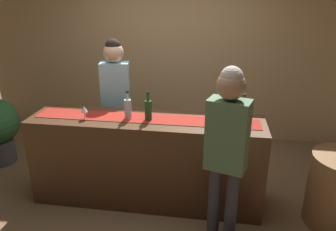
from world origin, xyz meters
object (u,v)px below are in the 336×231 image
Objects in this scene: wine_bottle_clear at (128,109)px; wine_glass_near_customer at (210,115)px; wine_bottle_green at (148,110)px; customer_sipping at (227,142)px; wine_glass_mid_counter at (84,109)px; bartender at (116,93)px; wine_bottle_amber at (243,112)px.

wine_glass_near_customer is (0.84, -0.02, -0.01)m from wine_bottle_clear.
customer_sipping is (0.79, -0.54, -0.05)m from wine_bottle_green.
customer_sipping reaches higher than wine_bottle_green.
bartender is at bearing 79.64° from wine_glass_mid_counter.
wine_bottle_green is at bearing -1.08° from wine_bottle_clear.
wine_bottle_amber is 1.61m from wine_glass_mid_counter.
wine_bottle_green reaches higher than wine_glass_mid_counter.
bartender is 1.02× the size of customer_sipping.
wine_glass_mid_counter is (-0.44, -0.07, -0.01)m from wine_bottle_clear.
wine_glass_near_customer is 0.09× the size of customer_sipping.
bartender is at bearing 130.96° from wine_bottle_green.
wine_glass_near_customer is 1.00× the size of wine_glass_mid_counter.
bartender is 1.75m from customer_sipping.
wine_bottle_clear is 0.18× the size of bartender.
wine_glass_near_customer is (-0.33, -0.09, -0.01)m from wine_bottle_amber.
wine_bottle_clear and wine_bottle_amber have the same top height.
wine_glass_mid_counter is (-1.28, -0.05, 0.00)m from wine_glass_near_customer.
wine_bottle_green is at bearing 5.81° from wine_glass_mid_counter.
wine_glass_mid_counter is 0.08× the size of bartender.
wine_bottle_clear is 0.69m from bartender.
bartender is at bearing 117.60° from wine_bottle_clear.
wine_bottle_green is at bearing 162.48° from customer_sipping.
wine_glass_near_customer is (0.62, -0.02, -0.01)m from wine_bottle_green.
customer_sipping is (1.00, -0.54, -0.05)m from wine_bottle_clear.
wine_bottle_amber is (1.16, 0.07, 0.00)m from wine_bottle_clear.
bartender reaches higher than wine_glass_mid_counter.
wine_bottle_green and wine_bottle_amber have the same top height.
customer_sipping is (0.16, -0.52, -0.04)m from wine_glass_near_customer.
bartender is at bearing 151.22° from wine_glass_near_customer.
wine_glass_near_customer is at bearing 2.09° from wine_glass_mid_counter.
bartender is (0.12, 0.68, -0.02)m from wine_glass_mid_counter.
wine_glass_mid_counter is at bearing -177.91° from wine_glass_near_customer.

